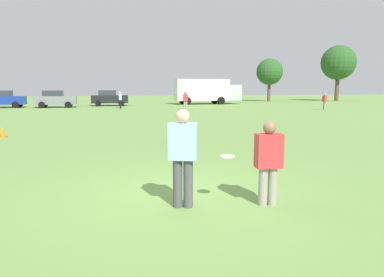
{
  "coord_description": "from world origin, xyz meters",
  "views": [
    {
      "loc": [
        -1.23,
        -6.82,
        2.15
      ],
      "look_at": [
        0.43,
        0.56,
        1.03
      ],
      "focal_mm": 32.57,
      "sensor_mm": 36.0,
      "label": 1
    }
  ],
  "objects_px": {
    "frisbee": "(227,156)",
    "bystander_sideline_watcher": "(324,101)",
    "player_thrower": "(183,153)",
    "parked_car_mid_left": "(3,99)",
    "parked_car_center": "(55,99)",
    "parked_car_mid_right": "(109,98)",
    "traffic_cone": "(2,132)",
    "bystander_far_jogger": "(185,100)",
    "box_truck": "(206,90)",
    "player_defender": "(269,159)",
    "bystander_field_marshal": "(120,99)"
  },
  "relations": [
    {
      "from": "player_thrower",
      "to": "parked_car_center",
      "type": "bearing_deg",
      "value": 102.04
    },
    {
      "from": "frisbee",
      "to": "bystander_field_marshal",
      "type": "xyz_separation_m",
      "value": [
        -1.28,
        30.46,
        0.07
      ]
    },
    {
      "from": "box_truck",
      "to": "bystander_far_jogger",
      "type": "height_order",
      "value": "box_truck"
    },
    {
      "from": "bystander_far_jogger",
      "to": "player_thrower",
      "type": "bearing_deg",
      "value": -101.74
    },
    {
      "from": "traffic_cone",
      "to": "bystander_field_marshal",
      "type": "xyz_separation_m",
      "value": [
        5.47,
        19.93,
        0.74
      ]
    },
    {
      "from": "parked_car_center",
      "to": "frisbee",
      "type": "bearing_deg",
      "value": -76.64
    },
    {
      "from": "player_defender",
      "to": "parked_car_mid_right",
      "type": "xyz_separation_m",
      "value": [
        -3.18,
        36.64,
        0.06
      ]
    },
    {
      "from": "player_thrower",
      "to": "parked_car_mid_left",
      "type": "distance_m",
      "value": 37.07
    },
    {
      "from": "player_defender",
      "to": "bystander_far_jogger",
      "type": "distance_m",
      "value": 26.49
    },
    {
      "from": "player_defender",
      "to": "parked_car_mid_left",
      "type": "distance_m",
      "value": 37.84
    },
    {
      "from": "player_defender",
      "to": "bystander_sideline_watcher",
      "type": "distance_m",
      "value": 29.68
    },
    {
      "from": "parked_car_center",
      "to": "bystander_field_marshal",
      "type": "bearing_deg",
      "value": -27.62
    },
    {
      "from": "player_defender",
      "to": "parked_car_mid_left",
      "type": "relative_size",
      "value": 0.37
    },
    {
      "from": "box_truck",
      "to": "player_defender",
      "type": "bearing_deg",
      "value": -103.37
    },
    {
      "from": "player_thrower",
      "to": "bystander_far_jogger",
      "type": "height_order",
      "value": "player_thrower"
    },
    {
      "from": "traffic_cone",
      "to": "parked_car_center",
      "type": "xyz_separation_m",
      "value": [
        -1.32,
        23.49,
        0.69
      ]
    },
    {
      "from": "frisbee",
      "to": "parked_car_mid_left",
      "type": "relative_size",
      "value": 0.06
    },
    {
      "from": "parked_car_mid_right",
      "to": "bystander_far_jogger",
      "type": "height_order",
      "value": "parked_car_mid_right"
    },
    {
      "from": "player_thrower",
      "to": "traffic_cone",
      "type": "height_order",
      "value": "player_thrower"
    },
    {
      "from": "parked_car_mid_left",
      "to": "traffic_cone",
      "type": "bearing_deg",
      "value": -74.64
    },
    {
      "from": "traffic_cone",
      "to": "parked_car_mid_right",
      "type": "relative_size",
      "value": 0.11
    },
    {
      "from": "bystander_sideline_watcher",
      "to": "bystander_far_jogger",
      "type": "bearing_deg",
      "value": 171.6
    },
    {
      "from": "bystander_field_marshal",
      "to": "parked_car_mid_right",
      "type": "bearing_deg",
      "value": 101.25
    },
    {
      "from": "traffic_cone",
      "to": "bystander_sideline_watcher",
      "type": "relative_size",
      "value": 0.3
    },
    {
      "from": "parked_car_mid_left",
      "to": "player_defender",
      "type": "bearing_deg",
      "value": -68.04
    },
    {
      "from": "traffic_cone",
      "to": "frisbee",
      "type": "bearing_deg",
      "value": -57.31
    },
    {
      "from": "traffic_cone",
      "to": "parked_car_mid_right",
      "type": "bearing_deg",
      "value": 80.6
    },
    {
      "from": "box_truck",
      "to": "bystander_sideline_watcher",
      "type": "relative_size",
      "value": 5.43
    },
    {
      "from": "parked_car_mid_left",
      "to": "box_truck",
      "type": "xyz_separation_m",
      "value": [
        23.19,
        2.97,
        0.83
      ]
    },
    {
      "from": "parked_car_center",
      "to": "box_truck",
      "type": "xyz_separation_m",
      "value": [
        17.83,
        3.83,
        0.83
      ]
    },
    {
      "from": "bystander_sideline_watcher",
      "to": "frisbee",
      "type": "bearing_deg",
      "value": -126.56
    },
    {
      "from": "player_defender",
      "to": "bystander_sideline_watcher",
      "type": "relative_size",
      "value": 0.99
    },
    {
      "from": "traffic_cone",
      "to": "bystander_sideline_watcher",
      "type": "xyz_separation_m",
      "value": [
        24.57,
        13.5,
        0.66
      ]
    },
    {
      "from": "player_defender",
      "to": "bystander_far_jogger",
      "type": "bearing_deg",
      "value": 81.62
    },
    {
      "from": "player_thrower",
      "to": "frisbee",
      "type": "xyz_separation_m",
      "value": [
        0.83,
        -0.01,
        -0.1
      ]
    },
    {
      "from": "parked_car_center",
      "to": "player_thrower",
      "type": "bearing_deg",
      "value": -77.96
    },
    {
      "from": "parked_car_center",
      "to": "parked_car_mid_right",
      "type": "bearing_deg",
      "value": 23.2
    },
    {
      "from": "frisbee",
      "to": "parked_car_mid_left",
      "type": "distance_m",
      "value": 37.37
    },
    {
      "from": "box_truck",
      "to": "bystander_field_marshal",
      "type": "xyz_separation_m",
      "value": [
        -11.04,
        -7.39,
        -0.78
      ]
    },
    {
      "from": "parked_car_mid_left",
      "to": "bystander_far_jogger",
      "type": "height_order",
      "value": "parked_car_mid_left"
    },
    {
      "from": "parked_car_mid_right",
      "to": "box_truck",
      "type": "bearing_deg",
      "value": 6.66
    },
    {
      "from": "player_defender",
      "to": "traffic_cone",
      "type": "bearing_deg",
      "value": 124.77
    },
    {
      "from": "parked_car_center",
      "to": "bystander_sideline_watcher",
      "type": "bearing_deg",
      "value": -21.08
    },
    {
      "from": "frisbee",
      "to": "bystander_sideline_watcher",
      "type": "xyz_separation_m",
      "value": [
        17.82,
        24.03,
        -0.01
      ]
    },
    {
      "from": "box_truck",
      "to": "parked_car_mid_left",
      "type": "bearing_deg",
      "value": -172.69
    },
    {
      "from": "player_defender",
      "to": "bystander_field_marshal",
      "type": "xyz_separation_m",
      "value": [
        -1.99,
        30.68,
        0.1
      ]
    },
    {
      "from": "parked_car_mid_left",
      "to": "bystander_field_marshal",
      "type": "xyz_separation_m",
      "value": [
        12.16,
        -4.41,
        0.04
      ]
    },
    {
      "from": "parked_car_mid_left",
      "to": "parked_car_center",
      "type": "height_order",
      "value": "same"
    },
    {
      "from": "bystander_far_jogger",
      "to": "bystander_field_marshal",
      "type": "height_order",
      "value": "bystander_far_jogger"
    },
    {
      "from": "traffic_cone",
      "to": "bystander_far_jogger",
      "type": "height_order",
      "value": "bystander_far_jogger"
    }
  ]
}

